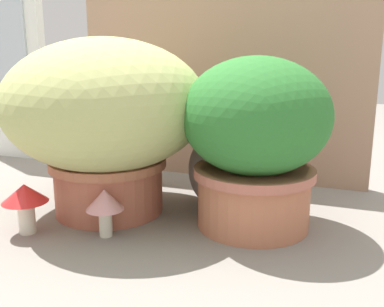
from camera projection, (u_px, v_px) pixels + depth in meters
The scene contains 8 objects.
ground_plane at pixel (164, 221), 1.24m from camera, with size 6.00×6.00×0.00m, color gray.
cardboard_backdrop at pixel (220, 60), 1.59m from camera, with size 1.06×0.03×0.85m, color tan.
window_panel_white at pixel (8, 42), 1.87m from camera, with size 0.34×0.05×0.97m.
grass_planter at pixel (106, 115), 1.26m from camera, with size 0.57×0.57×0.50m.
leafy_planter at pixel (255, 137), 1.16m from camera, with size 0.39×0.39×0.45m.
cat at pixel (221, 169), 1.32m from camera, with size 0.29×0.37×0.32m.
mushroom_ornament_pink at pixel (105, 203), 1.13m from camera, with size 0.10×0.10×0.12m.
mushroom_ornament_red at pixel (25, 198), 1.15m from camera, with size 0.12×0.12×0.13m.
Camera 1 is at (0.48, -1.07, 0.47)m, focal length 41.92 mm.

